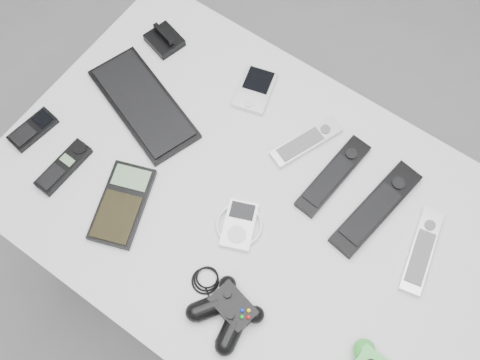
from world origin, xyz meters
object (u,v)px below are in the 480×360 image
Objects in this scene: pda at (255,89)px; calculator at (122,204)px; remote_silver_b at (422,250)px; cordless_handset at (63,167)px; pda_keyboard at (143,104)px; mobile_phone at (33,129)px; desk at (258,216)px; remote_silver_a at (306,142)px; remote_black_a at (333,175)px; mp3_player at (239,225)px; remote_black_b at (376,208)px; controller_black at (228,311)px.

pda is 0.40m from calculator.
cordless_handset is at bearing -171.02° from remote_silver_b.
mobile_phone is at bearing -110.30° from pda_keyboard.
remote_silver_a is at bearing 89.21° from desk.
remote_black_a is 0.68m from mobile_phone.
desk is 5.33× the size of remote_black_a.
pda_keyboard is 0.37m from mp3_player.
pda_keyboard is 0.25m from mobile_phone.
pda is 1.11× the size of mp3_player.
remote_silver_a is 0.93× the size of calculator.
pda_keyboard is at bearing 171.99° from desk.
mobile_phone is at bearing -175.65° from remote_silver_b.
remote_black_b reaches higher than remote_silver_a.
remote_black_a is at bearing -32.88° from pda.
pda_keyboard is at bearing 58.31° from mobile_phone.
remote_silver_b is (0.24, -0.04, -0.00)m from remote_black_a.
pda is 0.52m from remote_silver_b.
remote_silver_b is 0.38m from mp3_player.
remote_silver_b is at bearing 9.18° from remote_silver_a.
remote_silver_a is at bearing -30.71° from pda.
pda_keyboard is 1.20× the size of remote_black_b.
mp3_player is (-0.22, -0.20, -0.00)m from remote_black_b.
remote_silver_a is at bearing 43.96° from cordless_handset.
remote_black_b is at bearing 13.92° from calculator.
mobile_phone and mp3_player have the same top height.
remote_silver_a is 1.63× the size of mp3_player.
desk is 0.30m from pda.
mobile_phone is 0.80× the size of cordless_handset.
remote_black_b reaches higher than desk.
cordless_handset is at bearing -6.04° from mobile_phone.
desk is at bearing 121.79° from controller_black.
calculator is (0.28, -0.02, -0.00)m from mobile_phone.
remote_silver_a and remote_silver_b have the same top height.
desk is 3.84× the size of pda_keyboard.
mp3_player is at bearing 4.38° from calculator.
controller_black is at bearing -101.43° from remote_black_b.
mobile_phone is (-0.85, -0.26, -0.00)m from remote_silver_b.
mp3_player is (0.16, -0.29, 0.00)m from pda.
controller_black reaches higher than remote_silver_a.
pda and remote_silver_a have the same top height.
desk is 9.75× the size of pda.
remote_silver_b is at bearing 24.49° from mobile_phone.
pda is at bearing -173.29° from remote_silver_a.
remote_silver_b is (0.69, 0.06, 0.00)m from pda_keyboard.
remote_black_a is 1.55× the size of cordless_handset.
remote_silver_a and calculator have the same top height.
remote_black_a is at bearing 57.33° from desk.
controller_black is (0.48, -0.05, 0.01)m from cordless_handset.
remote_silver_a is 0.81× the size of remote_black_a.
remote_black_b is at bearing 28.90° from mobile_phone.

